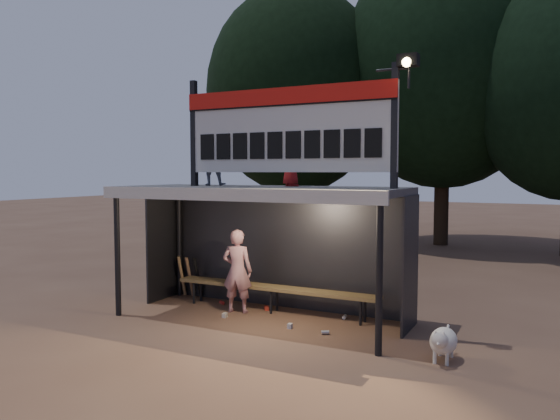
# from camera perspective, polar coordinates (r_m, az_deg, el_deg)

# --- Properties ---
(ground) EXTENTS (80.00, 80.00, 0.00)m
(ground) POSITION_cam_1_polar(r_m,az_deg,el_deg) (9.73, -2.15, -11.34)
(ground) COLOR brown
(ground) RESTS_ON ground
(player) EXTENTS (0.62, 0.48, 1.53)m
(player) POSITION_cam_1_polar(r_m,az_deg,el_deg) (10.07, -4.48, -6.36)
(player) COLOR silver
(player) RESTS_ON ground
(child_a) EXTENTS (0.62, 0.55, 1.05)m
(child_a) POSITION_cam_1_polar(r_m,az_deg,el_deg) (10.15, -7.10, 5.50)
(child_a) COLOR gray
(child_a) RESTS_ON dugout_shelter
(child_b) EXTENTS (0.51, 0.51, 0.89)m
(child_b) POSITION_cam_1_polar(r_m,az_deg,el_deg) (9.68, 1.12, 5.13)
(child_b) COLOR #AC1A1B
(child_b) RESTS_ON dugout_shelter
(dugout_shelter) EXTENTS (5.10, 2.08, 2.32)m
(dugout_shelter) POSITION_cam_1_polar(r_m,az_deg,el_deg) (9.63, -1.48, -0.34)
(dugout_shelter) COLOR #414143
(dugout_shelter) RESTS_ON ground
(scoreboard_assembly) EXTENTS (4.10, 0.27, 1.99)m
(scoreboard_assembly) POSITION_cam_1_polar(r_m,az_deg,el_deg) (9.15, 0.86, 8.70)
(scoreboard_assembly) COLOR black
(scoreboard_assembly) RESTS_ON dugout_shelter
(bench) EXTENTS (4.00, 0.35, 0.48)m
(bench) POSITION_cam_1_polar(r_m,az_deg,el_deg) (10.10, -0.64, -8.24)
(bench) COLOR olive
(bench) RESTS_ON ground
(tree_left) EXTENTS (6.46, 6.46, 9.27)m
(tree_left) POSITION_cam_1_polar(r_m,az_deg,el_deg) (20.33, 1.61, 12.31)
(tree_left) COLOR black
(tree_left) RESTS_ON ground
(tree_mid) EXTENTS (7.22, 7.22, 10.36)m
(tree_mid) POSITION_cam_1_polar(r_m,az_deg,el_deg) (20.35, 16.77, 13.99)
(tree_mid) COLOR #302115
(tree_mid) RESTS_ON ground
(dog) EXTENTS (0.36, 0.81, 0.49)m
(dog) POSITION_cam_1_polar(r_m,az_deg,el_deg) (7.93, 16.67, -12.99)
(dog) COLOR white
(dog) RESTS_ON ground
(bats) EXTENTS (0.48, 0.33, 0.84)m
(bats) POSITION_cam_1_polar(r_m,az_deg,el_deg) (11.41, -9.41, -6.89)
(bats) COLOR #A77E4E
(bats) RESTS_ON ground
(litter) EXTENTS (2.68, 1.13, 0.08)m
(litter) POSITION_cam_1_polar(r_m,az_deg,el_deg) (9.78, -0.41, -11.03)
(litter) COLOR #B72F1F
(litter) RESTS_ON ground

